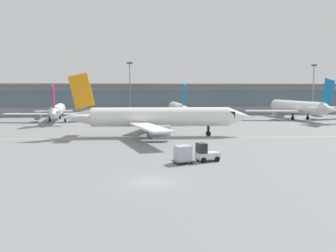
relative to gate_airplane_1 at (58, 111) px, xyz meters
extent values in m
plane|color=gray|center=(18.47, -61.58, -2.70)|extent=(400.00, 400.00, 0.00)
cube|color=yellow|center=(22.40, -33.38, -2.70)|extent=(109.79, 7.59, 0.01)
cube|color=#9EA3A8|center=(18.47, 25.12, 1.80)|extent=(164.68, 8.00, 9.00)
cube|color=slate|center=(18.47, 21.04, 2.25)|extent=(158.09, 0.16, 5.04)
cube|color=slate|center=(18.47, 23.62, 6.60)|extent=(171.26, 11.00, 0.60)
cylinder|color=white|center=(-0.03, 0.35, 0.09)|extent=(4.57, 19.67, 2.71)
cone|color=white|center=(-1.13, 11.67, 0.09)|extent=(2.87, 3.48, 2.57)
cube|color=black|center=(-0.92, 9.51, 0.43)|extent=(2.34, 2.63, 0.95)
cone|color=white|center=(1.11, -11.51, 0.09)|extent=(2.71, 4.53, 2.30)
cube|color=white|center=(-6.78, -1.90, -0.66)|extent=(11.43, 4.55, 0.22)
cylinder|color=#999EA3|center=(-4.67, -0.50, -1.41)|extent=(1.94, 3.02, 1.67)
cube|color=white|center=(7.02, -0.57, -0.66)|extent=(11.31, 6.47, 0.22)
cylinder|color=#999EA3|center=(4.68, 0.40, -1.41)|extent=(1.94, 3.02, 1.67)
cube|color=#B21E66|center=(1.03, -10.65, 3.75)|extent=(0.64, 3.66, 5.10)
cube|color=white|center=(-0.99, -10.53, 0.49)|extent=(4.15, 2.29, 0.19)
cube|color=white|center=(2.98, -10.14, 0.49)|extent=(4.15, 2.29, 0.19)
cylinder|color=black|center=(-0.69, 7.14, -1.98)|extent=(0.35, 0.35, 1.43)
cylinder|color=black|center=(-0.69, 7.14, -2.34)|extent=(0.50, 0.76, 0.72)
cylinder|color=black|center=(-1.70, -1.41, -1.98)|extent=(0.35, 0.35, 1.43)
cylinder|color=black|center=(-1.70, -1.41, -2.34)|extent=(0.50, 0.76, 0.72)
cylinder|color=black|center=(1.94, -1.06, -1.98)|extent=(0.35, 0.35, 1.43)
cylinder|color=black|center=(1.94, -1.06, -2.34)|extent=(0.50, 0.76, 0.72)
cylinder|color=silver|center=(30.41, 2.79, 0.22)|extent=(3.40, 20.51, 2.84)
cone|color=silver|center=(30.73, 14.71, 0.22)|extent=(2.79, 3.48, 2.70)
cube|color=black|center=(30.67, 12.44, 0.58)|extent=(2.28, 2.62, 0.99)
cone|color=silver|center=(30.07, -9.69, 0.22)|extent=(2.54, 4.61, 2.41)
cube|color=silver|center=(23.10, 1.32, -0.56)|extent=(11.95, 6.08, 0.23)
cylinder|color=#999EA3|center=(25.47, 2.51, -1.35)|extent=(1.84, 3.05, 1.75)
cube|color=silver|center=(37.62, 0.92, -0.56)|extent=(11.99, 5.51, 0.23)
cylinder|color=#999EA3|center=(35.32, 2.24, -1.35)|extent=(1.84, 3.05, 1.75)
cube|color=#1472B2|center=(30.09, -8.79, 4.06)|extent=(0.41, 3.83, 5.35)
cube|color=silver|center=(28.01, -8.40, 0.65)|extent=(4.23, 2.12, 0.20)
cube|color=silver|center=(32.19, -8.51, 0.65)|extent=(4.23, 2.12, 0.20)
cylinder|color=black|center=(30.60, 9.95, -1.95)|extent=(0.37, 0.37, 1.50)
cylinder|color=black|center=(30.60, 9.95, -2.32)|extent=(0.48, 0.76, 0.75)
cylinder|color=black|center=(28.44, 1.18, -1.95)|extent=(0.37, 0.37, 1.50)
cylinder|color=black|center=(28.44, 1.18, -2.32)|extent=(0.48, 0.76, 0.75)
cylinder|color=black|center=(32.28, 1.07, -1.95)|extent=(0.37, 0.37, 1.50)
cylinder|color=black|center=(32.28, 1.07, -2.32)|extent=(0.48, 0.76, 0.75)
cylinder|color=white|center=(61.86, -0.71, 0.58)|extent=(4.96, 23.13, 3.19)
cone|color=white|center=(60.82, 12.64, 0.58)|extent=(3.32, 4.05, 3.03)
cube|color=black|center=(61.02, 10.09, 0.98)|extent=(2.70, 3.05, 1.12)
cone|color=white|center=(62.95, -14.69, 0.58)|extent=(3.10, 5.30, 2.71)
cube|color=white|center=(53.88, -3.21, -0.29)|extent=(13.46, 5.57, 0.26)
cylinder|color=#999EA3|center=(56.38, -1.61, -1.18)|extent=(2.23, 3.52, 1.97)
cube|color=white|center=(70.14, -1.94, -0.29)|extent=(13.34, 7.41, 0.26)
cylinder|color=#999EA3|center=(67.41, -0.75, -1.18)|extent=(2.23, 3.52, 1.97)
cube|color=#1472B2|center=(62.87, -13.68, 4.89)|extent=(0.67, 4.31, 6.00)
cube|color=white|center=(60.51, -13.48, 1.06)|extent=(4.85, 2.61, 0.23)
cube|color=white|center=(65.18, -13.12, 1.06)|extent=(4.85, 2.61, 0.23)
cylinder|color=black|center=(61.24, 7.30, -1.86)|extent=(0.41, 0.41, 1.69)
cylinder|color=black|center=(61.24, 7.30, -2.28)|extent=(0.58, 0.88, 0.84)
cylinder|color=black|center=(59.86, -2.75, -1.86)|extent=(0.41, 0.41, 1.69)
cylinder|color=black|center=(59.86, -2.75, -2.28)|extent=(0.58, 0.88, 0.84)
cylinder|color=black|center=(64.16, -2.41, -1.86)|extent=(0.41, 0.41, 1.69)
cylinder|color=black|center=(64.16, -2.41, -2.28)|extent=(0.58, 0.88, 0.84)
cylinder|color=white|center=(22.40, -31.38, 0.63)|extent=(23.45, 4.76, 3.23)
cone|color=white|center=(35.96, -32.27, 0.63)|extent=(4.07, 3.32, 3.07)
cube|color=black|center=(33.37, -32.10, 1.03)|extent=(3.07, 2.71, 1.13)
cone|color=white|center=(8.20, -30.44, 0.63)|extent=(5.34, 3.08, 2.75)
cube|color=white|center=(21.05, -22.99, -0.26)|extent=(7.38, 13.56, 0.27)
cylinder|color=#999EA3|center=(22.30, -25.74, -1.16)|extent=(3.55, 2.22, 2.00)
cube|color=white|center=(19.96, -39.51, -0.26)|extent=(5.81, 13.66, 0.27)
cylinder|color=#999EA3|center=(21.56, -36.95, -1.16)|extent=(3.55, 2.22, 2.00)
cube|color=orange|center=(9.23, -30.51, 5.01)|extent=(4.37, 0.63, 6.09)
cube|color=white|center=(9.77, -28.16, 1.11)|extent=(2.59, 4.90, 0.23)
cube|color=white|center=(9.46, -32.91, 1.11)|extent=(2.59, 4.90, 0.23)
cylinder|color=black|center=(30.53, -31.91, -1.84)|extent=(0.42, 0.42, 1.71)
cylinder|color=black|center=(30.53, -31.91, -2.27)|extent=(0.89, 0.58, 0.86)
cylinder|color=black|center=(20.65, -29.07, -1.84)|extent=(0.42, 0.42, 1.71)
cylinder|color=black|center=(20.65, -29.07, -2.27)|extent=(0.89, 0.58, 0.86)
cylinder|color=black|center=(20.36, -33.43, -1.84)|extent=(0.42, 0.42, 1.71)
cylinder|color=black|center=(20.36, -33.43, -2.27)|extent=(0.89, 0.58, 0.86)
cube|color=silver|center=(25.39, -53.25, -2.05)|extent=(2.88, 2.04, 0.70)
cube|color=#1E2328|center=(24.67, -53.45, -1.15)|extent=(1.20, 1.43, 1.10)
cylinder|color=black|center=(26.03, -52.35, -2.40)|extent=(0.64, 0.37, 0.60)
cylinder|color=black|center=(26.40, -53.70, -2.40)|extent=(0.64, 0.37, 0.60)
cylinder|color=black|center=(24.39, -52.80, -2.40)|extent=(0.64, 0.37, 0.60)
cylinder|color=black|center=(24.76, -54.15, -2.40)|extent=(0.64, 0.37, 0.60)
cube|color=#595B60|center=(22.47, -54.05, -2.42)|extent=(2.45, 2.10, 0.12)
cube|color=#B2B7C1|center=(22.47, -54.05, -1.56)|extent=(1.94, 1.87, 1.60)
cylinder|color=black|center=(23.01, -53.18, -2.59)|extent=(0.24, 0.15, 0.22)
cylinder|color=black|center=(23.38, -54.53, -2.59)|extent=(0.24, 0.15, 0.22)
cylinder|color=black|center=(21.57, -53.58, -2.59)|extent=(0.24, 0.15, 0.22)
cylinder|color=black|center=(21.94, -54.93, -2.59)|extent=(0.24, 0.15, 0.22)
cylinder|color=gray|center=(18.18, 18.30, 5.03)|extent=(0.36, 0.36, 15.46)
cube|color=#3F3F42|center=(18.18, 18.30, 13.01)|extent=(1.80, 0.30, 0.50)
cylinder|color=gray|center=(75.38, 15.90, 4.84)|extent=(0.36, 0.36, 15.08)
cube|color=#3F3F42|center=(75.38, 15.90, 12.63)|extent=(1.80, 0.30, 0.50)
camera|label=1|loc=(16.08, -92.77, 5.43)|focal=39.09mm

